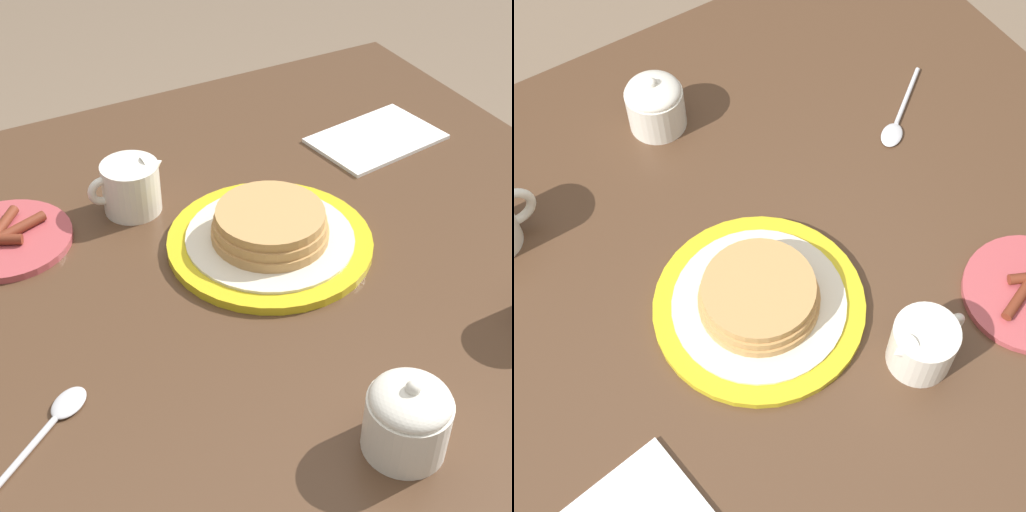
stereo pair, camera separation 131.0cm
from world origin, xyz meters
TOP-DOWN VIEW (x-y plane):
  - ground_plane at (0.00, 0.00)m, footprint 8.00×8.00m
  - dining_table at (0.00, 0.00)m, footprint 1.10×1.01m
  - pancake_plate at (-0.05, -0.03)m, footprint 0.27×0.27m
  - creamer_pitcher at (0.07, -0.20)m, footprint 0.11×0.08m
  - sugar_bowl at (-0.01, 0.31)m, footprint 0.08×0.08m
  - spoon at (0.29, 0.12)m, footprint 0.15×0.11m

SIDE VIEW (x-z plane):
  - ground_plane at x=0.00m, z-range 0.00..0.00m
  - dining_table at x=0.00m, z-range 0.24..0.98m
  - spoon at x=0.29m, z-range 0.73..0.74m
  - pancake_plate at x=-0.05m, z-range 0.72..0.78m
  - creamer_pitcher at x=0.07m, z-range 0.73..0.81m
  - sugar_bowl at x=-0.01m, z-range 0.73..0.82m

